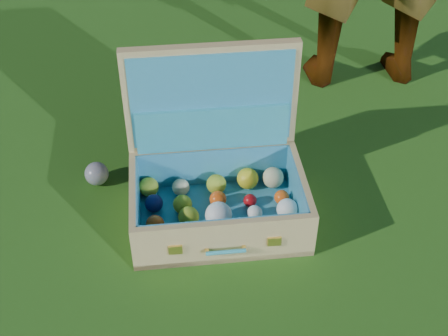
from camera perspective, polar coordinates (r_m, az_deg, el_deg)
ground at (r=2.00m, az=-0.45°, el=-4.00°), size 60.00×60.00×0.00m
stray_ball at (r=2.11m, az=-11.57°, el=-0.51°), size 0.08×0.08×0.08m
suitcase at (r=1.91m, az=-0.64°, el=-0.46°), size 0.63×0.55×0.51m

